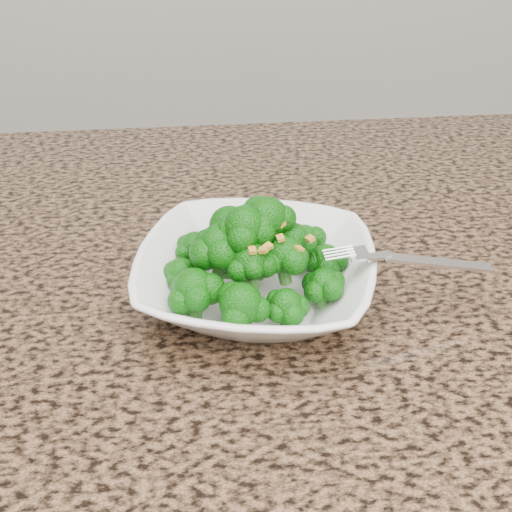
{
  "coord_description": "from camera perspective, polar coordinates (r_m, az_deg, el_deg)",
  "views": [
    {
      "loc": [
        0.02,
        -0.13,
        1.27
      ],
      "look_at": [
        0.08,
        0.36,
        0.95
      ],
      "focal_mm": 45.0,
      "sensor_mm": 36.0,
      "label": 1
    }
  ],
  "objects": [
    {
      "name": "fork",
      "position": [
        0.58,
        11.2,
        -0.01
      ],
      "size": [
        0.18,
        0.04,
        0.01
      ],
      "primitive_type": null,
      "rotation": [
        0.0,
        0.0,
        0.05
      ],
      "color": "silver",
      "rests_on": "bowl"
    },
    {
      "name": "granite_counter",
      "position": [
        0.57,
        -6.96,
        -9.15
      ],
      "size": [
        1.64,
        1.04,
        0.03
      ],
      "primitive_type": "cube",
      "color": "brown",
      "rests_on": "cabinet"
    },
    {
      "name": "garlic_topping",
      "position": [
        0.55,
        0.0,
        6.3
      ],
      "size": [
        0.12,
        0.12,
        0.01
      ],
      "primitive_type": null,
      "color": "gold",
      "rests_on": "broccoli_pile"
    },
    {
      "name": "bowl",
      "position": [
        0.6,
        0.0,
        -1.87
      ],
      "size": [
        0.26,
        0.26,
        0.05
      ],
      "primitive_type": "imported",
      "rotation": [
        0.0,
        0.0,
        -0.24
      ],
      "color": "white",
      "rests_on": "granite_counter"
    },
    {
      "name": "broccoli_pile",
      "position": [
        0.57,
        0.0,
        3.08
      ],
      "size": [
        0.19,
        0.19,
        0.06
      ],
      "primitive_type": null,
      "color": "#10640B",
      "rests_on": "bowl"
    }
  ]
}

